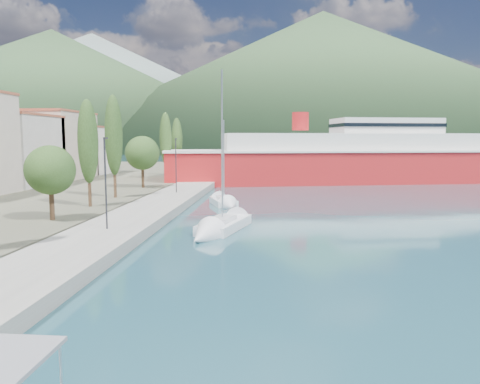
{
  "coord_description": "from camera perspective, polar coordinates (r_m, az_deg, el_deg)",
  "views": [
    {
      "loc": [
        2.27,
        -14.47,
        6.72
      ],
      "look_at": [
        0.0,
        14.0,
        3.5
      ],
      "focal_mm": 35.0,
      "sensor_mm": 36.0,
      "label": 1
    }
  ],
  "objects": [
    {
      "name": "ground",
      "position": [
        134.65,
        3.59,
        3.56
      ],
      "size": [
        1400.0,
        1400.0,
        0.0
      ],
      "primitive_type": "plane",
      "color": "#204B56"
    },
    {
      "name": "quay",
      "position": [
        42.48,
        -10.89,
        -2.24
      ],
      "size": [
        5.0,
        88.0,
        0.8
      ],
      "primitive_type": "cube",
      "color": "gray",
      "rests_on": "ground"
    },
    {
      "name": "hills_far",
      "position": [
        651.55,
        17.01,
        12.38
      ],
      "size": [
        1480.0,
        900.0,
        180.0
      ],
      "color": "slate",
      "rests_on": "ground"
    },
    {
      "name": "hills_near",
      "position": [
        400.9,
        18.79,
        12.17
      ],
      "size": [
        1010.0,
        520.0,
        115.0
      ],
      "color": "#33502D",
      "rests_on": "ground"
    },
    {
      "name": "tree_row",
      "position": [
        49.55,
        -15.32,
        5.24
      ],
      "size": [
        4.23,
        62.64,
        11.0
      ],
      "color": "#47301E",
      "rests_on": "land_strip"
    },
    {
      "name": "lamp_posts",
      "position": [
        31.92,
        -16.14,
        1.44
      ],
      "size": [
        0.15,
        44.02,
        6.06
      ],
      "color": "#2D2D33",
      "rests_on": "quay"
    },
    {
      "name": "sailboat_near",
      "position": [
        33.23,
        -3.2,
        -4.71
      ],
      "size": [
        4.33,
        9.04,
        12.59
      ],
      "color": "silver",
      "rests_on": "ground"
    },
    {
      "name": "sailboat_mid",
      "position": [
        46.91,
        -1.63,
        -1.47
      ],
      "size": [
        4.08,
        6.76,
        9.47
      ],
      "color": "silver",
      "rests_on": "ground"
    },
    {
      "name": "ferry",
      "position": [
        76.12,
        13.29,
        3.83
      ],
      "size": [
        59.03,
        23.83,
        11.47
      ],
      "color": "red",
      "rests_on": "ground"
    }
  ]
}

